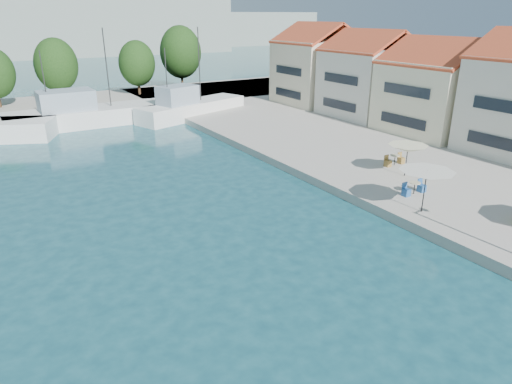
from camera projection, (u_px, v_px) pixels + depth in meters
quay_right at (445, 144)px, 40.50m from camera, size 32.00×92.00×0.60m
quay_far at (26, 109)px, 55.45m from camera, size 90.00×16.00×0.60m
hill_east at (131, 30)px, 166.62m from camera, size 140.00×40.00×12.00m
building_04 at (439, 84)px, 42.14m from camera, size 9.00×8.80×9.20m
building_05 at (369, 72)px, 49.22m from camera, size 8.40×8.80×9.70m
building_06 at (317, 63)px, 56.31m from camera, size 9.00×8.80×10.20m
trawler_03 at (91, 115)px, 48.67m from camera, size 17.98×4.83×10.20m
trawler_04 at (190, 108)px, 51.89m from camera, size 14.06×7.60×10.20m
tree_06 at (56, 65)px, 57.64m from camera, size 5.29×5.29×7.84m
tree_07 at (137, 63)px, 62.59m from camera, size 4.92×4.92×7.28m
tree_08 at (181, 52)px, 68.02m from camera, size 6.12×6.12×9.06m
umbrella_white at (427, 175)px, 25.05m from camera, size 3.06×3.06×2.45m
umbrella_cream at (408, 148)px, 30.89m from camera, size 2.70×2.70×2.21m
cafe_table_02 at (414, 190)px, 28.31m from camera, size 1.82×0.70×0.76m
cafe_table_03 at (395, 161)px, 33.77m from camera, size 1.82×0.70×0.76m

